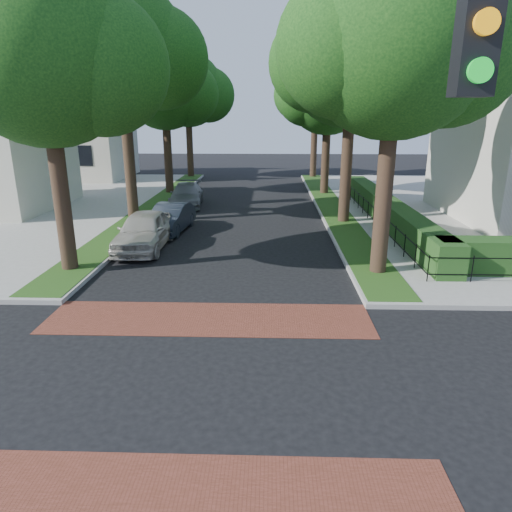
# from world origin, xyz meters

# --- Properties ---
(ground) EXTENTS (120.00, 120.00, 0.00)m
(ground) POSITION_xyz_m (0.00, 0.00, 0.00)
(ground) COLOR black
(ground) RESTS_ON ground
(crosswalk_far) EXTENTS (9.00, 2.20, 0.01)m
(crosswalk_far) POSITION_xyz_m (0.00, 3.20, 0.01)
(crosswalk_far) COLOR brown
(crosswalk_far) RESTS_ON ground
(crosswalk_near) EXTENTS (9.00, 2.20, 0.01)m
(crosswalk_near) POSITION_xyz_m (0.00, -3.20, 0.01)
(crosswalk_near) COLOR brown
(crosswalk_near) RESTS_ON ground
(grass_strip_ne) EXTENTS (1.60, 29.80, 0.02)m
(grass_strip_ne) POSITION_xyz_m (5.40, 19.10, 0.16)
(grass_strip_ne) COLOR #204714
(grass_strip_ne) RESTS_ON sidewalk_ne
(grass_strip_nw) EXTENTS (1.60, 29.80, 0.02)m
(grass_strip_nw) POSITION_xyz_m (-5.40, 19.10, 0.16)
(grass_strip_nw) COLOR #204714
(grass_strip_nw) RESTS_ON sidewalk_nw
(tree_right_near) EXTENTS (7.75, 6.67, 10.66)m
(tree_right_near) POSITION_xyz_m (5.60, 7.24, 7.63)
(tree_right_near) COLOR black
(tree_right_near) RESTS_ON sidewalk_ne
(tree_right_mid) EXTENTS (8.25, 7.09, 11.22)m
(tree_right_mid) POSITION_xyz_m (5.61, 15.25, 7.99)
(tree_right_mid) COLOR black
(tree_right_mid) RESTS_ON sidewalk_ne
(tree_right_far) EXTENTS (7.25, 6.23, 9.74)m
(tree_right_far) POSITION_xyz_m (5.60, 24.22, 6.91)
(tree_right_far) COLOR black
(tree_right_far) RESTS_ON sidewalk_ne
(tree_right_back) EXTENTS (7.50, 6.45, 10.20)m
(tree_right_back) POSITION_xyz_m (5.60, 33.23, 7.27)
(tree_right_back) COLOR black
(tree_right_back) RESTS_ON sidewalk_ne
(tree_left_near) EXTENTS (7.50, 6.45, 10.20)m
(tree_left_near) POSITION_xyz_m (-5.40, 7.23, 7.27)
(tree_left_near) COLOR black
(tree_left_near) RESTS_ON sidewalk_nw
(tree_left_mid) EXTENTS (8.00, 6.88, 11.48)m
(tree_left_mid) POSITION_xyz_m (-5.39, 15.24, 8.34)
(tree_left_mid) COLOR black
(tree_left_mid) RESTS_ON sidewalk_nw
(tree_left_far) EXTENTS (7.00, 6.02, 9.86)m
(tree_left_far) POSITION_xyz_m (-5.40, 24.22, 7.12)
(tree_left_far) COLOR black
(tree_left_far) RESTS_ON sidewalk_nw
(tree_left_back) EXTENTS (7.75, 6.66, 10.44)m
(tree_left_back) POSITION_xyz_m (-5.40, 33.24, 7.41)
(tree_left_back) COLOR black
(tree_left_back) RESTS_ON sidewalk_nw
(hedge_main_road) EXTENTS (1.00, 18.00, 1.20)m
(hedge_main_road) POSITION_xyz_m (7.70, 15.00, 0.75)
(hedge_main_road) COLOR #1F4919
(hedge_main_road) RESTS_ON sidewalk_ne
(fence_main_road) EXTENTS (0.06, 18.00, 0.90)m
(fence_main_road) POSITION_xyz_m (6.90, 15.00, 0.60)
(fence_main_road) COLOR black
(fence_main_road) RESTS_ON sidewalk_ne
(house_left_far) EXTENTS (10.00, 9.00, 10.14)m
(house_left_far) POSITION_xyz_m (-15.49, 31.99, 5.04)
(house_left_far) COLOR beige
(house_left_far) RESTS_ON sidewalk_nw
(parked_car_front) EXTENTS (1.90, 4.66, 1.58)m
(parked_car_front) POSITION_xyz_m (-3.60, 10.05, 0.79)
(parked_car_front) COLOR #B3AEA1
(parked_car_front) RESTS_ON ground
(parked_car_middle) EXTENTS (1.83, 4.23, 1.35)m
(parked_car_middle) POSITION_xyz_m (-3.11, 13.01, 0.68)
(parked_car_middle) COLOR #1C232B
(parked_car_middle) RESTS_ON ground
(parked_car_rear) EXTENTS (2.34, 4.85, 1.36)m
(parked_car_rear) POSITION_xyz_m (-3.52, 19.70, 0.68)
(parked_car_rear) COLOR slate
(parked_car_rear) RESTS_ON ground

